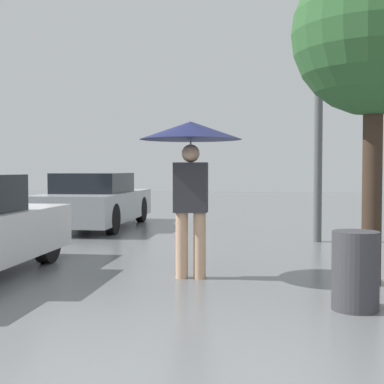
{
  "coord_description": "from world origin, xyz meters",
  "views": [
    {
      "loc": [
        0.52,
        -2.79,
        1.36
      ],
      "look_at": [
        -0.33,
        3.77,
        1.08
      ],
      "focal_mm": 50.0,
      "sensor_mm": 36.0,
      "label": 1
    }
  ],
  "objects_px": {
    "pedestrian": "(191,148)",
    "parked_car_farthest": "(96,202)",
    "street_lamp": "(319,105)",
    "tree": "(374,36)",
    "trash_bin": "(355,271)"
  },
  "relations": [
    {
      "from": "pedestrian",
      "to": "parked_car_farthest",
      "type": "bearing_deg",
      "value": 118.18
    },
    {
      "from": "pedestrian",
      "to": "street_lamp",
      "type": "relative_size",
      "value": 0.42
    },
    {
      "from": "pedestrian",
      "to": "parked_car_farthest",
      "type": "distance_m",
      "value": 6.36
    },
    {
      "from": "parked_car_farthest",
      "to": "tree",
      "type": "xyz_separation_m",
      "value": [
        5.12,
        -5.63,
        2.3
      ]
    },
    {
      "from": "street_lamp",
      "to": "parked_car_farthest",
      "type": "bearing_deg",
      "value": 158.59
    },
    {
      "from": "street_lamp",
      "to": "tree",
      "type": "bearing_deg",
      "value": -86.33
    },
    {
      "from": "pedestrian",
      "to": "parked_car_farthest",
      "type": "xyz_separation_m",
      "value": [
        -2.96,
        5.53,
        -1.02
      ]
    },
    {
      "from": "tree",
      "to": "street_lamp",
      "type": "relative_size",
      "value": 0.84
    },
    {
      "from": "pedestrian",
      "to": "trash_bin",
      "type": "distance_m",
      "value": 2.51
    },
    {
      "from": "trash_bin",
      "to": "pedestrian",
      "type": "bearing_deg",
      "value": 144.17
    },
    {
      "from": "parked_car_farthest",
      "to": "street_lamp",
      "type": "bearing_deg",
      "value": -21.41
    },
    {
      "from": "tree",
      "to": "street_lamp",
      "type": "height_order",
      "value": "street_lamp"
    },
    {
      "from": "parked_car_farthest",
      "to": "tree",
      "type": "relative_size",
      "value": 1.11
    },
    {
      "from": "pedestrian",
      "to": "trash_bin",
      "type": "xyz_separation_m",
      "value": [
        1.77,
        -1.28,
        -1.24
      ]
    },
    {
      "from": "parked_car_farthest",
      "to": "trash_bin",
      "type": "xyz_separation_m",
      "value": [
        4.74,
        -6.81,
        -0.22
      ]
    }
  ]
}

